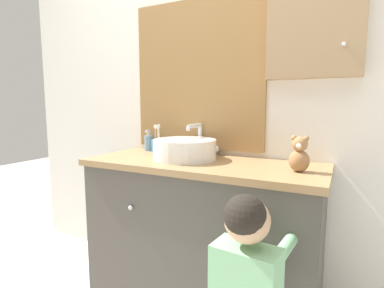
% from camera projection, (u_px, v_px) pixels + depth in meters
% --- Properties ---
extents(wall_back, '(3.20, 0.18, 2.50)m').
position_uv_depth(wall_back, '(225.00, 82.00, 1.82)').
color(wall_back, silver).
rests_on(wall_back, ground_plane).
extents(vanity_counter, '(1.30, 0.53, 0.82)m').
position_uv_depth(vanity_counter, '(201.00, 232.00, 1.69)').
color(vanity_counter, '#4C4742').
rests_on(vanity_counter, ground_plane).
extents(sink_basin, '(0.36, 0.41, 0.19)m').
position_uv_depth(sink_basin, '(185.00, 149.00, 1.70)').
color(sink_basin, white).
rests_on(sink_basin, vanity_counter).
extents(toothbrush_holder, '(0.08, 0.08, 0.18)m').
position_uv_depth(toothbrush_holder, '(157.00, 145.00, 1.95)').
color(toothbrush_holder, '#4C93C6').
rests_on(toothbrush_holder, vanity_counter).
extents(soap_dispenser, '(0.05, 0.05, 0.14)m').
position_uv_depth(soap_dispenser, '(148.00, 143.00, 2.02)').
color(soap_dispenser, '#6B93B2').
rests_on(soap_dispenser, vanity_counter).
extents(teddy_bear, '(0.09, 0.08, 0.17)m').
position_uv_depth(teddy_bear, '(299.00, 155.00, 1.37)').
color(teddy_bear, '#9E7047').
rests_on(teddy_bear, vanity_counter).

